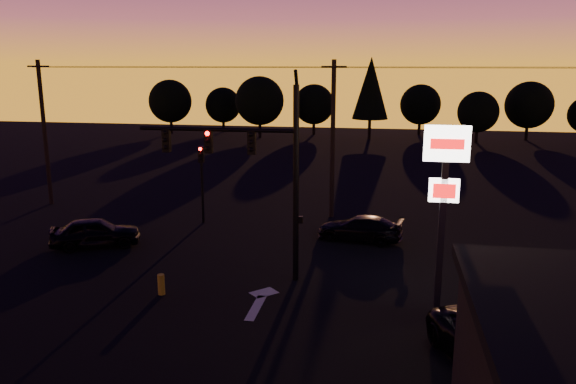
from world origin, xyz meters
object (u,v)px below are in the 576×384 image
object	(u,v)px
pylon_sign	(445,181)
secondary_signal	(202,173)
bollard	(161,284)
suv_parked	(501,350)
car_left	(95,232)
traffic_signal_mast	(257,162)
car_right	(360,228)

from	to	relation	value
pylon_sign	secondary_signal	bearing A→B (deg)	140.23
pylon_sign	bollard	distance (m)	11.34
secondary_signal	pylon_sign	bearing A→B (deg)	-39.77
secondary_signal	suv_parked	xyz separation A→B (m)	(13.52, -13.59, -2.12)
secondary_signal	pylon_sign	size ratio (longest dim) A/B	0.64
pylon_sign	car_left	bearing A→B (deg)	162.26
car_left	suv_parked	bearing A→B (deg)	-140.69
traffic_signal_mast	secondary_signal	bearing A→B (deg)	123.19
bollard	suv_parked	world-z (taller)	suv_parked
traffic_signal_mast	suv_parked	distance (m)	11.36
car_right	car_left	bearing A→B (deg)	-65.66
car_left	secondary_signal	bearing A→B (deg)	-62.39
traffic_signal_mast	car_right	distance (m)	8.25
secondary_signal	suv_parked	world-z (taller)	secondary_signal
car_left	suv_parked	xyz separation A→B (m)	(17.39, -8.68, 0.02)
traffic_signal_mast	pylon_sign	size ratio (longest dim) A/B	1.26
bollard	suv_parked	bearing A→B (deg)	-17.10
pylon_sign	traffic_signal_mast	bearing A→B (deg)	160.64
pylon_sign	car_right	size ratio (longest dim) A/B	1.58
pylon_sign	car_left	xyz separation A→B (m)	(-15.87, 5.08, -4.19)
pylon_sign	suv_parked	bearing A→B (deg)	-67.08
suv_parked	car_right	bearing A→B (deg)	88.65
secondary_signal	pylon_sign	world-z (taller)	pylon_sign
car_right	suv_parked	size ratio (longest dim) A/B	0.81
secondary_signal	car_right	world-z (taller)	secondary_signal
bollard	car_left	size ratio (longest dim) A/B	0.19
secondary_signal	car_left	bearing A→B (deg)	-128.21
traffic_signal_mast	car_left	distance (m)	10.07
car_left	car_right	bearing A→B (deg)	-99.86
secondary_signal	car_left	distance (m)	6.61
car_right	suv_parked	xyz separation A→B (m)	(4.67, -11.92, 0.11)
pylon_sign	bollard	xyz separation A→B (m)	(-10.41, 0.07, -4.51)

